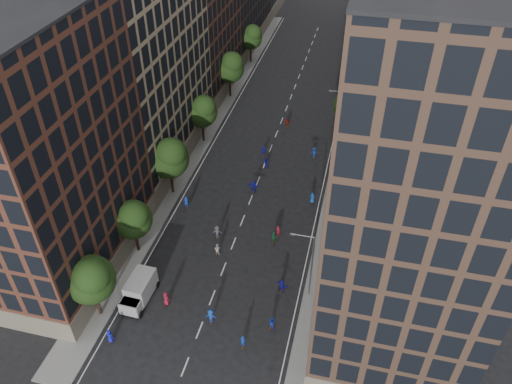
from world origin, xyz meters
TOP-DOWN VIEW (x-y plane):
  - ground at (0.00, 40.00)m, footprint 240.00×240.00m
  - sidewalk_left at (-12.00, 47.50)m, footprint 4.00×105.00m
  - sidewalk_right at (12.00, 47.50)m, footprint 4.00×105.00m
  - bldg_left_a at (-19.00, 11.00)m, footprint 14.00×22.00m
  - bldg_left_b at (-19.00, 35.00)m, footprint 14.00×26.00m
  - bldg_left_c at (-19.00, 58.00)m, footprint 14.00×20.00m
  - bldg_right_a at (19.00, 15.00)m, footprint 14.00×30.00m
  - bldg_right_b at (19.00, 44.00)m, footprint 14.00×28.00m
  - tree_left_0 at (-11.01, 3.85)m, footprint 5.20×5.20m
  - tree_left_1 at (-11.02, 13.86)m, footprint 4.80×4.80m
  - tree_left_2 at (-10.99, 25.83)m, footprint 5.60×5.60m
  - tree_left_3 at (-11.02, 39.85)m, footprint 5.00×5.00m
  - tree_left_4 at (-11.00, 55.84)m, footprint 5.40×5.40m
  - tree_left_5 at (-11.02, 71.86)m, footprint 4.80×4.80m
  - tree_right_a at (11.38, 47.85)m, footprint 5.00×5.00m
  - tree_right_b at (11.39, 67.85)m, footprint 5.20×5.20m
  - streetlamp_near at (10.37, 12.00)m, footprint 2.64×0.22m
  - streetlamp_far at (10.37, 45.00)m, footprint 2.64×0.22m
  - cargo_van at (-7.80, 6.92)m, footprint 2.67×5.40m
  - skater_0 at (-8.50, 1.00)m, footprint 0.94×0.73m
  - skater_1 at (5.02, 3.65)m, footprint 0.64×0.44m
  - skater_2 at (7.44, 6.69)m, footprint 0.90×0.81m
  - skater_3 at (0.93, 5.81)m, footprint 1.27×0.81m
  - skater_4 at (-7.21, 6.28)m, footprint 0.94×0.44m
  - skater_5 at (7.47, 11.86)m, footprint 1.62×1.09m
  - skater_6 at (-4.66, 6.96)m, footprint 1.05×0.88m
  - skater_7 at (5.21, 20.75)m, footprint 0.60×0.41m
  - skater_8 at (-1.43, 15.75)m, footprint 0.83×0.67m
  - skater_9 at (-2.29, 18.61)m, footprint 1.29×0.88m
  - skater_10 at (4.95, 19.31)m, footprint 1.12×0.79m
  - skater_11 at (-0.02, 28.82)m, footprint 1.77×0.61m
  - skater_12 at (8.50, 28.45)m, footprint 0.83×0.58m
  - skater_13 at (-8.18, 23.30)m, footprint 0.80×0.64m
  - skater_14 at (0.41, 35.16)m, footprint 0.98×0.86m
  - skater_15 at (7.13, 39.47)m, footprint 1.24×0.84m
  - skater_16 at (-0.70, 38.19)m, footprint 1.02×0.56m
  - skater_17 at (1.30, 47.65)m, footprint 1.55×0.68m

SIDE VIEW (x-z plane):
  - ground at x=0.00m, z-range 0.00..0.00m
  - sidewalk_left at x=-12.00m, z-range 0.00..0.15m
  - sidewalk_right at x=12.00m, z-range 0.00..0.15m
  - skater_2 at x=7.44m, z-range 0.00..1.50m
  - skater_4 at x=-7.21m, z-range 0.00..1.55m
  - skater_7 at x=5.21m, z-range 0.00..1.60m
  - skater_8 at x=-1.43m, z-range 0.00..1.60m
  - skater_17 at x=1.30m, z-range 0.00..1.61m
  - skater_12 at x=8.50m, z-range 0.00..1.63m
  - skater_16 at x=-0.70m, z-range 0.00..1.64m
  - skater_5 at x=7.47m, z-range 0.00..1.68m
  - skater_1 at x=5.02m, z-range 0.00..1.69m
  - skater_14 at x=0.41m, z-range 0.00..1.70m
  - skater_0 at x=-8.50m, z-range 0.00..1.71m
  - skater_10 at x=4.95m, z-range 0.00..1.76m
  - skater_15 at x=7.13m, z-range 0.00..1.78m
  - skater_6 at x=-4.66m, z-range 0.00..1.82m
  - skater_9 at x=-2.29m, z-range 0.00..1.85m
  - skater_3 at x=0.93m, z-range 0.00..1.87m
  - skater_11 at x=-0.02m, z-range 0.00..1.89m
  - skater_13 at x=-8.18m, z-range 0.00..1.90m
  - cargo_van at x=-7.80m, z-range 0.08..2.91m
  - streetlamp_near at x=10.37m, z-range 0.64..9.70m
  - streetlamp_far at x=10.37m, z-range 0.64..9.70m
  - tree_left_1 at x=-11.02m, z-range 1.45..9.66m
  - tree_right_a at x=11.38m, z-range 1.43..9.83m
  - tree_left_5 at x=-11.02m, z-range 1.51..9.84m
  - tree_left_3 at x=-11.02m, z-range 1.53..10.11m
  - tree_left_0 at x=-11.01m, z-range 1.54..10.37m
  - tree_right_b at x=11.39m, z-range 1.54..10.37m
  - tree_left_4 at x=-11.00m, z-range 1.56..10.63m
  - tree_left_2 at x=-10.99m, z-range 1.63..11.08m
  - bldg_left_c at x=-19.00m, z-range 0.00..28.00m
  - bldg_left_a at x=-19.00m, z-range 0.00..30.00m
  - bldg_right_b at x=19.00m, z-range 0.00..33.00m
  - bldg_left_b at x=-19.00m, z-range 0.00..34.00m
  - bldg_right_a at x=19.00m, z-range 0.00..36.00m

